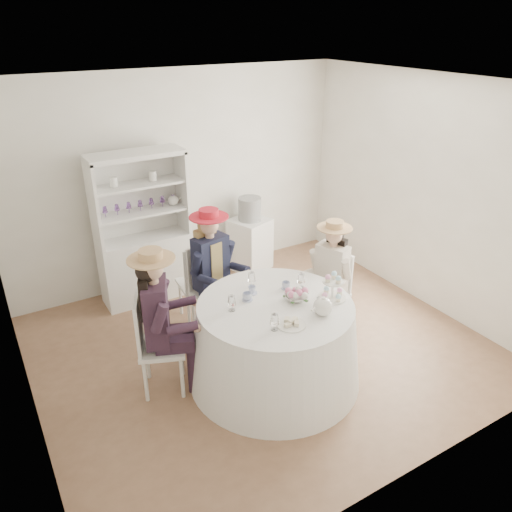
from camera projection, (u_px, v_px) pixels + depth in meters
ground at (261, 347)px, 5.40m from camera, size 4.50×4.50×0.00m
ceiling at (262, 85)px, 4.22m from camera, size 4.50×4.50×0.00m
wall_back at (180, 179)px, 6.36m from camera, size 4.50×0.00×4.50m
wall_front at (420, 334)px, 3.26m from camera, size 4.50×0.00×4.50m
wall_left at (8, 291)px, 3.77m from camera, size 0.00×4.50×4.50m
wall_right at (425, 194)px, 5.84m from camera, size 0.00×4.50×4.50m
tea_table at (275, 342)px, 4.77m from camera, size 1.66×1.66×0.84m
hutch at (145, 249)px, 6.10m from camera, size 1.22×0.72×1.86m
side_table at (250, 244)px, 6.94m from camera, size 0.60×0.60×0.73m
hatbox at (250, 209)px, 6.71m from camera, size 0.38×0.38×0.31m
guest_left at (159, 314)px, 4.46m from camera, size 0.61×0.55×1.46m
guest_mid at (212, 265)px, 5.34m from camera, size 0.54×0.58×1.45m
guest_right at (330, 271)px, 5.39m from camera, size 0.54×0.50×1.32m
spare_chair at (198, 281)px, 5.65m from camera, size 0.44×0.44×0.97m
teacup_a at (247, 297)px, 4.63m from camera, size 0.12×0.12×0.07m
teacup_b at (252, 290)px, 4.75m from camera, size 0.09×0.09×0.07m
teacup_c at (286, 286)px, 4.83m from camera, size 0.09×0.09×0.06m
flower_bowl at (296, 298)px, 4.63m from camera, size 0.25×0.25×0.05m
flower_arrangement at (297, 293)px, 4.60m from camera, size 0.18×0.18×0.07m
table_teapot at (323, 307)px, 4.40m from camera, size 0.24×0.17×0.18m
sandwich_plate at (291, 324)px, 4.27m from camera, size 0.25×0.25×0.06m
cupcake_stand at (332, 290)px, 4.64m from camera, size 0.26×0.26×0.25m
stemware_set at (276, 297)px, 4.55m from camera, size 0.86×0.83×0.15m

